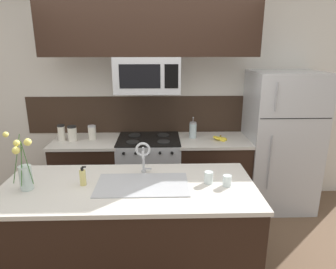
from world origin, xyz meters
The scene contains 21 objects.
ground_plane centered at (0.00, 0.00, 0.00)m, with size 10.00×10.00×0.00m, color brown.
rear_partition centered at (0.30, 1.28, 1.30)m, with size 5.20×0.10×2.60m, color silver.
splash_band centered at (0.00, 1.22, 1.15)m, with size 3.15×0.01×0.48m, color #332319.
back_counter_left centered at (-0.77, 0.90, 0.46)m, with size 0.80×0.65×0.91m.
back_counter_right centered at (0.80, 0.90, 0.46)m, with size 0.88×0.65×0.91m.
stove_range centered at (0.00, 0.90, 0.46)m, with size 0.76×0.64×0.93m.
microwave centered at (0.00, 0.88, 1.70)m, with size 0.74×0.40×0.40m.
upper_cabinet_band centered at (0.04, 0.85, 2.20)m, with size 2.38×0.34×0.60m, color black.
refrigerator centered at (1.64, 0.92, 0.86)m, with size 0.83×0.74×1.73m.
storage_jar_tall centered at (-1.05, 0.90, 1.01)m, with size 0.09×0.09×0.19m.
storage_jar_medium centered at (-0.92, 0.87, 1.00)m, with size 0.11×0.11×0.19m.
storage_jar_short centered at (-0.69, 0.93, 1.00)m, with size 0.10×0.10×0.17m.
banana_bunch centered at (0.87, 0.84, 0.93)m, with size 0.19×0.16×0.08m.
french_press centered at (0.55, 0.96, 1.01)m, with size 0.09×0.09×0.27m.
island_counter centered at (-0.13, -0.35, 0.46)m, with size 2.11×0.91×0.91m.
kitchen_sink centered at (-0.01, -0.35, 0.84)m, with size 0.76×0.44×0.16m.
sink_faucet centered at (-0.01, -0.13, 1.11)m, with size 0.14×0.14×0.31m.
dish_soap_bottle centered at (-0.50, -0.33, 0.98)m, with size 0.06×0.05×0.16m.
drinking_glass centered at (0.54, -0.33, 0.96)m, with size 0.07×0.07×0.10m.
spare_glass centered at (0.68, -0.39, 0.96)m, with size 0.07×0.07×0.09m.
flower_vase centered at (-0.93, -0.41, 1.06)m, with size 0.21×0.16×0.49m.
Camera 1 is at (0.13, -2.61, 2.02)m, focal length 32.00 mm.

